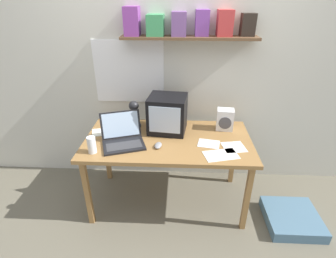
% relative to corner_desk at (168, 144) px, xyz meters
% --- Properties ---
extents(ground_plane, '(12.00, 12.00, 0.00)m').
position_rel_corner_desk_xyz_m(ground_plane, '(0.00, 0.00, -0.66)').
color(ground_plane, '#676251').
extents(back_wall, '(5.60, 0.24, 2.60)m').
position_rel_corner_desk_xyz_m(back_wall, '(0.00, 0.51, 0.65)').
color(back_wall, beige).
rests_on(back_wall, ground_plane).
extents(corner_desk, '(1.51, 0.79, 0.73)m').
position_rel_corner_desk_xyz_m(corner_desk, '(0.00, 0.00, 0.00)').
color(corner_desk, olive).
rests_on(corner_desk, ground_plane).
extents(crt_monitor, '(0.38, 0.35, 0.34)m').
position_rel_corner_desk_xyz_m(crt_monitor, '(-0.01, 0.17, 0.23)').
color(crt_monitor, black).
rests_on(crt_monitor, corner_desk).
extents(laptop, '(0.43, 0.41, 0.25)m').
position_rel_corner_desk_xyz_m(laptop, '(-0.40, -0.09, 0.12)').
color(laptop, black).
rests_on(laptop, corner_desk).
extents(desk_lamp, '(0.10, 0.15, 0.29)m').
position_rel_corner_desk_xyz_m(desk_lamp, '(-0.33, 0.20, 0.26)').
color(desk_lamp, '#232326').
rests_on(desk_lamp, corner_desk).
extents(juice_glass, '(0.07, 0.07, 0.14)m').
position_rel_corner_desk_xyz_m(juice_glass, '(-0.62, -0.26, 0.12)').
color(juice_glass, white).
rests_on(juice_glass, corner_desk).
extents(space_heater, '(0.17, 0.14, 0.20)m').
position_rel_corner_desk_xyz_m(space_heater, '(0.54, 0.22, 0.16)').
color(space_heater, white).
rests_on(space_heater, corner_desk).
extents(computer_mouse, '(0.07, 0.11, 0.03)m').
position_rel_corner_desk_xyz_m(computer_mouse, '(-0.08, -0.15, 0.08)').
color(computer_mouse, gray).
rests_on(computer_mouse, corner_desk).
extents(loose_paper_near_laptop, '(0.21, 0.18, 0.00)m').
position_rel_corner_desk_xyz_m(loose_paper_near_laptop, '(0.36, -0.07, 0.06)').
color(loose_paper_near_laptop, white).
rests_on(loose_paper_near_laptop, corner_desk).
extents(loose_paper_near_monitor, '(0.31, 0.23, 0.00)m').
position_rel_corner_desk_xyz_m(loose_paper_near_monitor, '(0.45, -0.25, 0.06)').
color(loose_paper_near_monitor, white).
rests_on(loose_paper_near_monitor, corner_desk).
extents(open_notebook, '(0.21, 0.21, 0.00)m').
position_rel_corner_desk_xyz_m(open_notebook, '(0.57, -0.12, 0.06)').
color(open_notebook, white).
rests_on(open_notebook, corner_desk).
extents(printed_handout, '(0.31, 0.23, 0.00)m').
position_rel_corner_desk_xyz_m(printed_handout, '(-0.59, 0.11, 0.06)').
color(printed_handout, white).
rests_on(printed_handout, corner_desk).
extents(floor_cushion, '(0.47, 0.47, 0.10)m').
position_rel_corner_desk_xyz_m(floor_cushion, '(1.16, -0.25, -0.61)').
color(floor_cushion, slate).
rests_on(floor_cushion, ground_plane).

